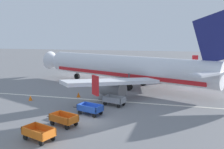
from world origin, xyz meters
name	(u,v)px	position (x,y,z in m)	size (l,w,h in m)	color
ground_plane	(85,121)	(0.00, 0.00, 0.00)	(220.00, 220.00, 0.00)	slate
apron_stripe	(106,101)	(0.00, 7.52, 0.01)	(120.00, 0.36, 0.01)	silver
airplane	(129,68)	(1.16, 16.46, 3.05)	(36.10, 29.44, 11.34)	silver
baggage_cart_nearest	(39,133)	(-1.96, -5.02, 0.60)	(3.59, 2.16, 1.07)	orange
baggage_cart_second_in_row	(64,119)	(-1.45, -1.63, 0.60)	(3.58, 2.19, 1.07)	orange
baggage_cart_third_in_row	(90,109)	(-0.17, 1.91, 0.60)	(3.61, 2.09, 1.07)	#234CB2
baggage_cart_fourth_in_row	(114,100)	(1.44, 5.77, 0.60)	(3.61, 2.09, 1.07)	gray
traffic_cone_near_plane	(30,98)	(-9.39, 5.23, 0.32)	(0.48, 0.48, 0.63)	orange
traffic_cone_mid_apron	(78,95)	(-4.11, 8.33, 0.33)	(0.50, 0.50, 0.66)	orange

